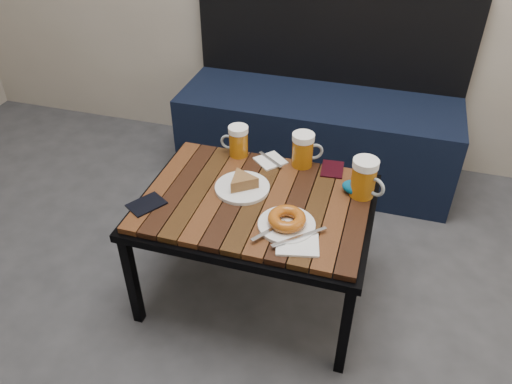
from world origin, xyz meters
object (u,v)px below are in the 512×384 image
(beer_mug_centre, at_px, (303,150))
(plate_bagel, at_px, (287,222))
(bench, at_px, (318,127))
(beer_mug_right, at_px, (364,178))
(beer_mug_left, at_px, (238,141))
(passport_burgundy, at_px, (332,169))
(passport_navy, at_px, (147,204))
(cafe_table, at_px, (256,208))
(plate_pie, at_px, (242,184))
(knit_pouch, at_px, (357,188))

(beer_mug_centre, distance_m, plate_bagel, 0.39)
(bench, height_order, beer_mug_right, bench)
(beer_mug_left, xyz_separation_m, passport_burgundy, (0.39, -0.00, -0.06))
(plate_bagel, relative_size, passport_navy, 1.87)
(passport_burgundy, bearing_deg, plate_bagel, -107.99)
(beer_mug_right, bearing_deg, cafe_table, -132.46)
(cafe_table, relative_size, beer_mug_right, 5.66)
(passport_burgundy, bearing_deg, bench, 99.79)
(beer_mug_left, height_order, passport_navy, beer_mug_left)
(bench, distance_m, passport_navy, 1.17)
(beer_mug_right, relative_size, passport_burgundy, 1.28)
(cafe_table, relative_size, plate_bagel, 3.64)
(plate_pie, xyz_separation_m, plate_bagel, (0.21, -0.16, -0.00))
(cafe_table, height_order, beer_mug_left, beer_mug_left)
(passport_burgundy, height_order, knit_pouch, knit_pouch)
(beer_mug_centre, distance_m, beer_mug_right, 0.28)
(bench, bearing_deg, beer_mug_left, -107.66)
(beer_mug_right, bearing_deg, passport_navy, -131.06)
(bench, height_order, plate_pie, bench)
(bench, xyz_separation_m, beer_mug_centre, (0.05, -0.67, 0.27))
(plate_bagel, relative_size, passport_burgundy, 1.98)
(beer_mug_right, height_order, passport_burgundy, beer_mug_right)
(bench, relative_size, beer_mug_right, 9.43)
(plate_bagel, xyz_separation_m, knit_pouch, (0.20, 0.25, 0.00))
(plate_bagel, bearing_deg, passport_navy, -176.88)
(cafe_table, xyz_separation_m, plate_pie, (-0.06, 0.04, 0.07))
(passport_navy, bearing_deg, plate_bagel, 34.99)
(bench, height_order, plate_bagel, bench)
(cafe_table, bearing_deg, beer_mug_centre, 66.51)
(beer_mug_centre, relative_size, plate_bagel, 0.60)
(beer_mug_right, bearing_deg, bench, 138.68)
(bench, xyz_separation_m, plate_bagel, (0.08, -1.05, 0.22))
(beer_mug_left, bearing_deg, plate_bagel, 128.13)
(bench, relative_size, passport_navy, 11.33)
(passport_navy, bearing_deg, beer_mug_right, 52.80)
(cafe_table, distance_m, plate_bagel, 0.20)
(bench, distance_m, plate_pie, 0.93)
(bench, relative_size, cafe_table, 1.67)
(beer_mug_centre, xyz_separation_m, plate_pie, (-0.18, -0.22, -0.05))
(plate_pie, height_order, passport_navy, plate_pie)
(beer_mug_right, distance_m, plate_bagel, 0.34)
(bench, distance_m, plate_bagel, 1.08)
(beer_mug_centre, bearing_deg, beer_mug_right, -53.09)
(passport_navy, distance_m, knit_pouch, 0.76)
(beer_mug_centre, xyz_separation_m, passport_burgundy, (0.12, -0.00, -0.07))
(cafe_table, distance_m, knit_pouch, 0.37)
(beer_mug_left, bearing_deg, plate_pie, 112.18)
(bench, xyz_separation_m, passport_burgundy, (0.17, -0.67, 0.20))
(passport_burgundy, xyz_separation_m, knit_pouch, (0.11, -0.13, 0.02))
(knit_pouch, bearing_deg, cafe_table, -158.93)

